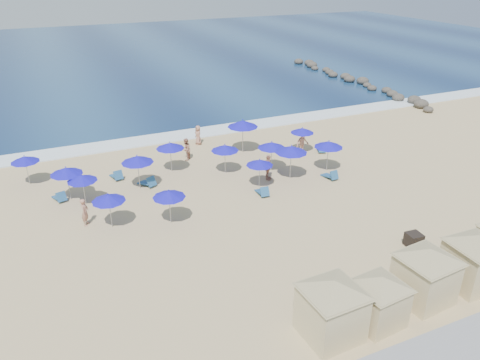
# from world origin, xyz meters

# --- Properties ---
(ground) EXTENTS (160.00, 160.00, 0.00)m
(ground) POSITION_xyz_m (0.00, 0.00, 0.00)
(ground) COLOR tan
(ground) RESTS_ON ground
(ocean) EXTENTS (160.00, 80.00, 0.06)m
(ocean) POSITION_xyz_m (0.00, 55.00, 0.03)
(ocean) COLOR #0D244A
(ocean) RESTS_ON ground
(surf_line) EXTENTS (160.00, 2.50, 0.08)m
(surf_line) POSITION_xyz_m (0.00, 15.50, 0.04)
(surf_line) COLOR white
(surf_line) RESTS_ON ground
(rock_jetty) EXTENTS (2.56, 26.66, 0.96)m
(rock_jetty) POSITION_xyz_m (24.01, 24.90, 0.36)
(rock_jetty) COLOR #302C28
(rock_jetty) RESTS_ON ground
(trash_bin) EXTENTS (0.81, 0.81, 0.76)m
(trash_bin) POSITION_xyz_m (4.95, -5.92, 0.38)
(trash_bin) COLOR black
(trash_bin) RESTS_ON ground
(cabana_0) EXTENTS (4.71, 4.71, 2.96)m
(cabana_0) POSITION_xyz_m (-2.77, -9.52, 1.69)
(cabana_0) COLOR beige
(cabana_0) RESTS_ON ground
(cabana_1) EXTENTS (4.04, 4.04, 2.54)m
(cabana_1) POSITION_xyz_m (-0.57, -9.71, 1.46)
(cabana_1) COLOR beige
(cabana_1) RESTS_ON ground
(cabana_2) EXTENTS (4.65, 4.65, 2.93)m
(cabana_2) POSITION_xyz_m (2.23, -9.37, 1.68)
(cabana_2) COLOR beige
(cabana_2) RESTS_ON ground
(cabana_3) EXTENTS (4.68, 4.68, 2.93)m
(cabana_3) POSITION_xyz_m (5.07, -9.45, 1.68)
(cabana_3) COLOR beige
(cabana_3) RESTS_ON ground
(umbrella_0) EXTENTS (1.82, 1.82, 2.08)m
(umbrella_0) POSITION_xyz_m (-10.26, 6.03, 1.80)
(umbrella_0) COLOR #A5A8AD
(umbrella_0) RESTS_ON ground
(umbrella_1) EXTENTS (1.88, 1.88, 2.14)m
(umbrella_1) POSITION_xyz_m (-9.26, 2.62, 1.85)
(umbrella_1) COLOR #A5A8AD
(umbrella_1) RESTS_ON ground
(umbrella_2) EXTENTS (2.11, 2.11, 2.40)m
(umbrella_2) POSITION_xyz_m (-6.66, 6.89, 2.08)
(umbrella_2) COLOR #A5A8AD
(umbrella_2) RESTS_ON ground
(umbrella_3) EXTENTS (1.89, 1.89, 2.15)m
(umbrella_3) POSITION_xyz_m (-6.08, 1.69, 1.86)
(umbrella_3) COLOR #A5A8AD
(umbrella_3) RESTS_ON ground
(umbrella_4) EXTENTS (1.99, 1.99, 2.27)m
(umbrella_4) POSITION_xyz_m (-3.94, 8.68, 1.97)
(umbrella_4) COLOR #A5A8AD
(umbrella_4) RESTS_ON ground
(umbrella_5) EXTENTS (1.94, 1.94, 2.21)m
(umbrella_5) POSITION_xyz_m (-0.56, 6.81, 1.92)
(umbrella_5) COLOR #A5A8AD
(umbrella_5) RESTS_ON ground
(umbrella_6) EXTENTS (1.79, 1.79, 2.04)m
(umbrella_6) POSITION_xyz_m (0.66, 3.83, 1.77)
(umbrella_6) COLOR #A5A8AD
(umbrella_6) RESTS_ON ground
(umbrella_7) EXTENTS (1.98, 1.98, 2.25)m
(umbrella_7) POSITION_xyz_m (2.62, 5.88, 1.95)
(umbrella_7) COLOR #A5A8AD
(umbrella_7) RESTS_ON ground
(umbrella_8) EXTENTS (2.19, 2.19, 2.50)m
(umbrella_8) POSITION_xyz_m (3.21, 4.15, 2.16)
(umbrella_8) COLOR #A5A8AD
(umbrella_8) RESTS_ON ground
(umbrella_9) EXTENTS (2.38, 2.38, 2.71)m
(umbrella_9) POSITION_xyz_m (2.23, 9.94, 2.35)
(umbrella_9) COLOR #A5A8AD
(umbrella_9) RESTS_ON ground
(umbrella_10) EXTENTS (1.82, 1.82, 2.07)m
(umbrella_10) POSITION_xyz_m (6.45, 8.07, 1.79)
(umbrella_10) COLOR #A5A8AD
(umbrella_10) RESTS_ON ground
(umbrella_11) EXTENTS (2.04, 2.04, 2.32)m
(umbrella_11) POSITION_xyz_m (6.29, 4.26, 2.01)
(umbrella_11) COLOR #A5A8AD
(umbrella_11) RESTS_ON ground
(umbrella_12) EXTENTS (1.99, 1.99, 2.27)m
(umbrella_12) POSITION_xyz_m (-11.03, 7.13, 1.97)
(umbrella_12) COLOR #A5A8AD
(umbrella_12) RESTS_ON ground
(umbrella_13) EXTENTS (1.86, 1.86, 2.12)m
(umbrella_13) POSITION_xyz_m (-13.33, 10.54, 1.84)
(umbrella_13) COLOR #A5A8AD
(umbrella_13) RESTS_ON ground
(beach_chair_0) EXTENTS (0.91, 1.42, 0.72)m
(beach_chair_0) POSITION_xyz_m (-11.68, 7.19, 0.25)
(beach_chair_0) COLOR #235583
(beach_chair_0) RESTS_ON ground
(beach_chair_1) EXTENTS (0.80, 1.42, 0.74)m
(beach_chair_1) POSITION_xyz_m (-7.78, 8.96, 0.26)
(beach_chair_1) COLOR #235583
(beach_chair_1) RESTS_ON ground
(beach_chair_2) EXTENTS (1.14, 1.52, 0.76)m
(beach_chair_2) POSITION_xyz_m (-6.07, 6.99, 0.26)
(beach_chair_2) COLOR #235583
(beach_chair_2) RESTS_ON ground
(beach_chair_3) EXTENTS (0.69, 1.35, 0.72)m
(beach_chair_3) POSITION_xyz_m (0.33, 2.63, 0.25)
(beach_chair_3) COLOR #235583
(beach_chair_3) RESTS_ON ground
(beach_chair_4) EXTENTS (0.71, 1.36, 0.72)m
(beach_chair_4) POSITION_xyz_m (5.75, 2.93, 0.25)
(beach_chair_4) COLOR #235583
(beach_chair_4) RESTS_ON ground
(beach_chair_5) EXTENTS (1.05, 1.42, 0.71)m
(beach_chair_5) POSITION_xyz_m (7.91, 7.44, 0.25)
(beach_chair_5) COLOR #235583
(beach_chair_5) RESTS_ON ground
(beachgoer_0) EXTENTS (0.61, 0.71, 1.64)m
(beachgoer_0) POSITION_xyz_m (-10.55, 3.47, 0.82)
(beachgoer_0) COLOR #AC745F
(beachgoer_0) RESTS_ON ground
(beachgoer_1) EXTENTS (1.00, 1.04, 1.70)m
(beachgoer_1) POSITION_xyz_m (-2.31, 10.26, 0.85)
(beachgoer_1) COLOR #AC745F
(beachgoer_1) RESTS_ON ground
(beachgoer_2) EXTENTS (1.03, 1.09, 1.81)m
(beachgoer_2) POSITION_xyz_m (1.72, 4.63, 0.90)
(beachgoer_2) COLOR #AC745F
(beachgoer_2) RESTS_ON ground
(beachgoer_3) EXTENTS (1.25, 0.83, 1.81)m
(beachgoer_3) POSITION_xyz_m (6.40, 7.86, 0.91)
(beachgoer_3) COLOR #AC745F
(beachgoer_3) RESTS_ON ground
(beachgoer_4) EXTENTS (0.53, 0.80, 1.60)m
(beachgoer_4) POSITION_xyz_m (-0.38, 13.00, 0.80)
(beachgoer_4) COLOR #AC745F
(beachgoer_4) RESTS_ON ground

